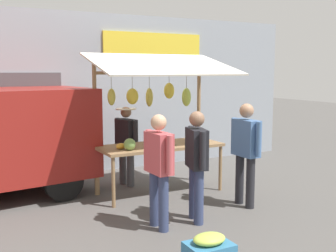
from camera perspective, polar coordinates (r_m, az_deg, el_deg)
The scene contains 7 objects.
ground_plane at distance 7.66m, azimuth -1.07°, elevation -9.05°, with size 40.00×40.00×0.00m, color #514F4C.
street_backdrop at distance 9.35m, azimuth -7.43°, elevation 4.51°, with size 9.00×0.30×3.40m.
market_stall at distance 7.38m, azimuth -1.33°, elevation 2.52°, with size 2.50×1.46×2.50m.
vendor_with_sunhat at distance 7.99m, azimuth -5.71°, elevation -1.91°, with size 0.39×0.65×1.51m.
shopper_with_shopping_bag at distance 5.75m, azimuth -1.27°, elevation -5.15°, with size 0.24×0.69×1.60m.
shopper_in_striped_shirt at distance 6.83m, azimuth 10.56°, elevation -2.84°, with size 0.23×0.71×1.67m.
shopper_in_grey_tee at distance 6.04m, azimuth 3.91°, elevation -4.46°, with size 0.34×0.67×1.62m.
Camera 1 is at (3.33, 6.54, 2.20)m, focal length 44.66 mm.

